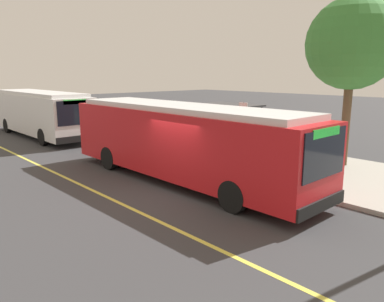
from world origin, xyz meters
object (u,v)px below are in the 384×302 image
object	(u,v)px
waiting_bench	(231,143)
pedestrian_commuter	(239,146)
route_sign_post	(243,126)
transit_bus_second	(40,112)
transit_bus_main	(183,140)

from	to	relation	value
waiting_bench	pedestrian_commuter	distance (m)	3.45
waiting_bench	route_sign_post	xyz separation A→B (m)	(2.59, -2.19, 1.32)
transit_bus_second	route_sign_post	distance (m)	15.13
transit_bus_main	waiting_bench	world-z (taller)	transit_bus_main
pedestrian_commuter	route_sign_post	bearing A→B (deg)	56.64
transit_bus_second	route_sign_post	xyz separation A→B (m)	(14.87, 2.80, 0.34)
route_sign_post	pedestrian_commuter	xyz separation A→B (m)	(-0.08, -0.12, -0.84)
transit_bus_second	route_sign_post	world-z (taller)	same
transit_bus_second	waiting_bench	bearing A→B (deg)	22.12
transit_bus_main	waiting_bench	xyz separation A→B (m)	(-1.95, 4.96, -0.98)
pedestrian_commuter	waiting_bench	bearing A→B (deg)	137.39
transit_bus_main	route_sign_post	bearing A→B (deg)	76.89
transit_bus_main	transit_bus_second	distance (m)	14.22
route_sign_post	pedestrian_commuter	distance (m)	0.85
transit_bus_main	waiting_bench	bearing A→B (deg)	111.45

